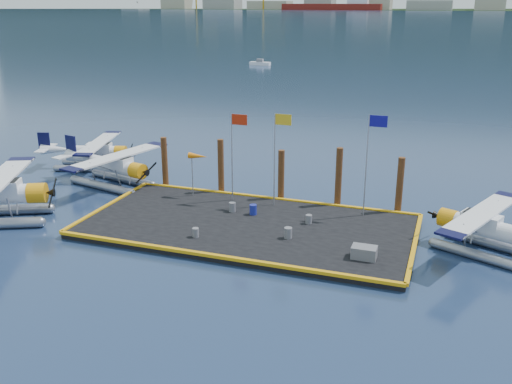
% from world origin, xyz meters
% --- Properties ---
extents(ground, '(4000.00, 4000.00, 0.00)m').
position_xyz_m(ground, '(0.00, 0.00, 0.00)').
color(ground, '#192E4B').
rests_on(ground, ground).
extents(dock, '(20.00, 10.00, 0.40)m').
position_xyz_m(dock, '(0.00, 0.00, 0.20)').
color(dock, black).
rests_on(dock, ground).
extents(dock_bumpers, '(20.25, 10.25, 0.18)m').
position_xyz_m(dock_bumpers, '(0.00, 0.00, 0.49)').
color(dock_bumpers, orange).
rests_on(dock_bumpers, dock).
extents(seaplane_b, '(8.81, 9.53, 3.38)m').
position_xyz_m(seaplane_b, '(-12.40, 4.75, 1.47)').
color(seaplane_b, gray).
rests_on(seaplane_b, ground).
extents(seaplane_c, '(7.96, 8.56, 3.05)m').
position_xyz_m(seaplane_c, '(-16.67, 8.50, 1.33)').
color(seaplane_c, gray).
rests_on(seaplane_c, ground).
extents(seaplane_d, '(8.30, 8.75, 3.19)m').
position_xyz_m(seaplane_d, '(13.71, 1.02, 1.39)').
color(seaplane_d, gray).
rests_on(seaplane_d, ground).
extents(drum_0, '(0.44, 0.44, 0.62)m').
position_xyz_m(drum_0, '(-1.67, 1.67, 0.71)').
color(drum_0, slate).
rests_on(drum_0, dock).
extents(drum_1, '(0.46, 0.46, 0.65)m').
position_xyz_m(drum_1, '(2.98, -1.35, 0.72)').
color(drum_1, slate).
rests_on(drum_1, dock).
extents(drum_2, '(0.40, 0.40, 0.56)m').
position_xyz_m(drum_2, '(3.55, 1.27, 0.68)').
color(drum_2, slate).
rests_on(drum_2, dock).
extents(drum_3, '(0.39, 0.39, 0.55)m').
position_xyz_m(drum_3, '(-2.14, -2.95, 0.67)').
color(drum_3, slate).
rests_on(drum_3, dock).
extents(drum_5, '(0.47, 0.47, 0.66)m').
position_xyz_m(drum_5, '(-0.22, 1.62, 0.73)').
color(drum_5, navy).
rests_on(drum_5, dock).
extents(crate, '(1.32, 0.88, 0.66)m').
position_xyz_m(crate, '(7.57, -2.60, 0.73)').
color(crate, slate).
rests_on(crate, dock).
extents(flagpole_red, '(1.14, 0.08, 6.00)m').
position_xyz_m(flagpole_red, '(-2.29, 3.80, 4.40)').
color(flagpole_red, '#96959D').
rests_on(flagpole_red, dock).
extents(flagpole_yellow, '(1.14, 0.08, 6.20)m').
position_xyz_m(flagpole_yellow, '(0.70, 3.80, 4.51)').
color(flagpole_yellow, '#96959D').
rests_on(flagpole_yellow, dock).
extents(flagpole_blue, '(1.14, 0.08, 6.50)m').
position_xyz_m(flagpole_blue, '(6.70, 3.80, 4.69)').
color(flagpole_blue, '#96959D').
rests_on(flagpole_blue, dock).
extents(windsock, '(1.40, 0.44, 3.12)m').
position_xyz_m(windsock, '(-5.03, 3.80, 3.23)').
color(windsock, '#96959D').
rests_on(windsock, dock).
extents(piling_0, '(0.44, 0.44, 4.00)m').
position_xyz_m(piling_0, '(-8.50, 5.40, 2.00)').
color(piling_0, '#422113').
rests_on(piling_0, ground).
extents(piling_1, '(0.44, 0.44, 4.20)m').
position_xyz_m(piling_1, '(-4.00, 5.40, 2.10)').
color(piling_1, '#422113').
rests_on(piling_1, ground).
extents(piling_2, '(0.44, 0.44, 3.80)m').
position_xyz_m(piling_2, '(0.50, 5.40, 1.90)').
color(piling_2, '#422113').
rests_on(piling_2, ground).
extents(piling_3, '(0.44, 0.44, 4.30)m').
position_xyz_m(piling_3, '(4.50, 5.40, 2.15)').
color(piling_3, '#422113').
rests_on(piling_3, ground).
extents(piling_4, '(0.44, 0.44, 4.00)m').
position_xyz_m(piling_4, '(8.50, 5.40, 2.00)').
color(piling_4, '#422113').
rests_on(piling_4, ground).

